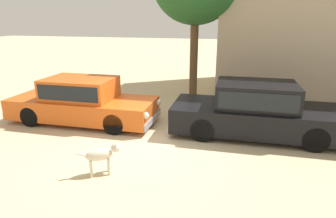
# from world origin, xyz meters

# --- Properties ---
(ground_plane) EXTENTS (80.00, 80.00, 0.00)m
(ground_plane) POSITION_xyz_m (0.00, 0.00, 0.00)
(ground_plane) COLOR #CCB78E
(parked_sedan_nearest) EXTENTS (4.77, 1.77, 1.43)m
(parked_sedan_nearest) POSITION_xyz_m (-2.43, 0.97, 0.71)
(parked_sedan_nearest) COLOR #D15619
(parked_sedan_nearest) RESTS_ON ground_plane
(parked_sedan_second) EXTENTS (4.85, 1.91, 1.52)m
(parked_sedan_second) POSITION_xyz_m (2.88, 1.21, 0.74)
(parked_sedan_second) COLOR black
(parked_sedan_second) RESTS_ON ground_plane
(stray_dog_spotted) EXTENTS (0.88, 0.57, 0.72)m
(stray_dog_spotted) POSITION_xyz_m (-0.32, -1.85, 0.46)
(stray_dog_spotted) COLOR beige
(stray_dog_spotted) RESTS_ON ground_plane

